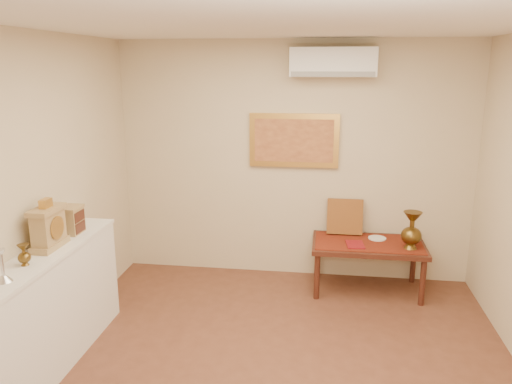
% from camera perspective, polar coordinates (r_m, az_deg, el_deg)
% --- Properties ---
extents(ceiling, '(4.50, 4.50, 0.00)m').
position_cam_1_polar(ceiling, '(3.37, 2.07, 19.09)').
color(ceiling, white).
rests_on(ceiling, ground).
extents(wall_back, '(4.00, 0.02, 2.70)m').
position_cam_1_polar(wall_back, '(5.70, 4.33, 3.45)').
color(wall_back, beige).
rests_on(wall_back, ground).
extents(wall_left, '(0.02, 4.50, 2.70)m').
position_cam_1_polar(wall_left, '(4.22, -26.24, -1.87)').
color(wall_left, beige).
rests_on(wall_left, ground).
extents(candlestick, '(0.11, 0.11, 0.23)m').
position_cam_1_polar(candlestick, '(3.83, -27.01, -7.50)').
color(candlestick, silver).
rests_on(candlestick, display_ledge).
extents(brass_urn_small, '(0.09, 0.09, 0.21)m').
position_cam_1_polar(brass_urn_small, '(4.07, -25.02, -6.21)').
color(brass_urn_small, brown).
rests_on(brass_urn_small, display_ledge).
extents(table_cloth, '(1.14, 0.59, 0.01)m').
position_cam_1_polar(table_cloth, '(5.56, 12.73, -5.65)').
color(table_cloth, maroon).
rests_on(table_cloth, low_table).
extents(brass_urn_tall, '(0.21, 0.21, 0.48)m').
position_cam_1_polar(brass_urn_tall, '(5.42, 17.39, -3.76)').
color(brass_urn_tall, brown).
rests_on(brass_urn_tall, table_cloth).
extents(plate, '(0.19, 0.19, 0.01)m').
position_cam_1_polar(plate, '(5.69, 13.68, -5.15)').
color(plate, silver).
rests_on(plate, table_cloth).
extents(menu, '(0.20, 0.26, 0.01)m').
position_cam_1_polar(menu, '(5.44, 11.27, -5.91)').
color(menu, maroon).
rests_on(menu, table_cloth).
extents(cushion, '(0.40, 0.18, 0.41)m').
position_cam_1_polar(cushion, '(5.74, 10.11, -2.77)').
color(cushion, maroon).
rests_on(cushion, table_cloth).
extents(display_ledge, '(0.37, 2.02, 0.98)m').
position_cam_1_polar(display_ledge, '(4.43, -23.07, -12.74)').
color(display_ledge, silver).
rests_on(display_ledge, floor).
extents(mantel_clock, '(0.17, 0.36, 0.41)m').
position_cam_1_polar(mantel_clock, '(4.35, -22.63, -3.74)').
color(mantel_clock, tan).
rests_on(mantel_clock, display_ledge).
extents(wooden_chest, '(0.16, 0.21, 0.24)m').
position_cam_1_polar(wooden_chest, '(4.66, -20.30, -3.00)').
color(wooden_chest, tan).
rests_on(wooden_chest, display_ledge).
extents(low_table, '(1.20, 0.70, 0.55)m').
position_cam_1_polar(low_table, '(5.59, 12.69, -6.32)').
color(low_table, '#461E15').
rests_on(low_table, floor).
extents(painting, '(1.00, 0.06, 0.60)m').
position_cam_1_polar(painting, '(5.63, 4.36, 5.90)').
color(painting, gold).
rests_on(painting, wall_back).
extents(ac_unit, '(0.90, 0.25, 0.30)m').
position_cam_1_polar(ac_unit, '(5.46, 8.79, 14.45)').
color(ac_unit, white).
rests_on(ac_unit, wall_back).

